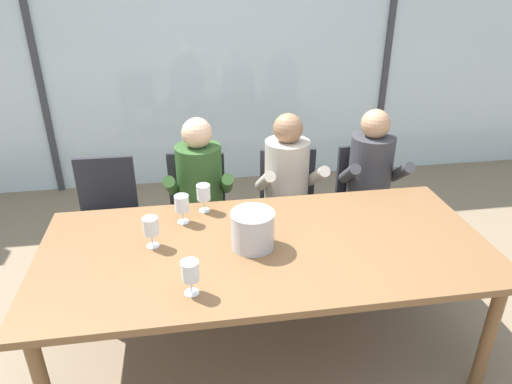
% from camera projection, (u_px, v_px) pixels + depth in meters
% --- Properties ---
extents(ground, '(14.00, 14.00, 0.00)m').
position_uv_depth(ground, '(243.00, 258.00, 3.75)').
color(ground, '#847056').
extents(window_glass_panel, '(7.64, 0.03, 2.60)m').
position_uv_depth(window_glass_panel, '(221.00, 58.00, 4.57)').
color(window_glass_panel, silver).
rests_on(window_glass_panel, ground).
extents(window_mullion_left, '(0.06, 0.06, 2.60)m').
position_uv_depth(window_mullion_left, '(36.00, 63.00, 4.31)').
color(window_mullion_left, '#38383D').
rests_on(window_mullion_left, ground).
extents(window_mullion_right, '(0.06, 0.06, 2.60)m').
position_uv_depth(window_mullion_right, '(387.00, 53.00, 4.79)').
color(window_mullion_right, '#38383D').
rests_on(window_mullion_right, ground).
extents(hillside_vineyard, '(13.64, 2.40, 1.91)m').
position_uv_depth(hillside_vineyard, '(202.00, 38.00, 8.11)').
color(hillside_vineyard, '#477A38').
rests_on(hillside_vineyard, ground).
extents(dining_table, '(2.44, 1.11, 0.77)m').
position_uv_depth(dining_table, '(266.00, 255.00, 2.56)').
color(dining_table, brown).
rests_on(dining_table, ground).
extents(chair_near_curtain, '(0.45, 0.45, 0.90)m').
position_uv_depth(chair_near_curtain, '(107.00, 210.00, 3.38)').
color(chair_near_curtain, '#232328').
rests_on(chair_near_curtain, ground).
extents(chair_left_of_center, '(0.49, 0.49, 0.90)m').
position_uv_depth(chair_left_of_center, '(197.00, 205.00, 3.45)').
color(chair_left_of_center, '#232328').
rests_on(chair_left_of_center, ground).
extents(chair_center, '(0.47, 0.47, 0.90)m').
position_uv_depth(chair_center, '(289.00, 200.00, 3.52)').
color(chair_center, '#232328').
rests_on(chair_center, ground).
extents(chair_right_of_center, '(0.46, 0.46, 0.90)m').
position_uv_depth(chair_right_of_center, '(366.00, 195.00, 3.60)').
color(chair_right_of_center, '#232328').
rests_on(chair_right_of_center, ground).
extents(person_olive_shirt, '(0.48, 0.62, 1.22)m').
position_uv_depth(person_olive_shirt, '(200.00, 193.00, 3.24)').
color(person_olive_shirt, '#2D5123').
rests_on(person_olive_shirt, ground).
extents(person_beige_jumper, '(0.48, 0.62, 1.22)m').
position_uv_depth(person_beige_jumper, '(289.00, 187.00, 3.33)').
color(person_beige_jumper, '#B7AD9E').
rests_on(person_beige_jumper, ground).
extents(person_charcoal_jacket, '(0.49, 0.63, 1.22)m').
position_uv_depth(person_charcoal_jacket, '(372.00, 181.00, 3.42)').
color(person_charcoal_jacket, '#38383D').
rests_on(person_charcoal_jacket, ground).
extents(ice_bucket_primary, '(0.24, 0.24, 0.21)m').
position_uv_depth(ice_bucket_primary, '(253.00, 229.00, 2.47)').
color(ice_bucket_primary, '#B7B7BC').
rests_on(ice_bucket_primary, dining_table).
extents(wine_glass_by_left_taster, '(0.08, 0.08, 0.17)m').
position_uv_depth(wine_glass_by_left_taster, '(190.00, 272.00, 2.11)').
color(wine_glass_by_left_taster, silver).
rests_on(wine_glass_by_left_taster, dining_table).
extents(wine_glass_near_bucket, '(0.08, 0.08, 0.17)m').
position_uv_depth(wine_glass_near_bucket, '(203.00, 194.00, 2.82)').
color(wine_glass_near_bucket, silver).
rests_on(wine_glass_near_bucket, dining_table).
extents(wine_glass_center_pour, '(0.08, 0.08, 0.17)m').
position_uv_depth(wine_glass_center_pour, '(182.00, 204.00, 2.70)').
color(wine_glass_center_pour, silver).
rests_on(wine_glass_center_pour, dining_table).
extents(wine_glass_by_right_taster, '(0.08, 0.08, 0.17)m').
position_uv_depth(wine_glass_by_right_taster, '(151.00, 227.00, 2.46)').
color(wine_glass_by_right_taster, silver).
rests_on(wine_glass_by_right_taster, dining_table).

